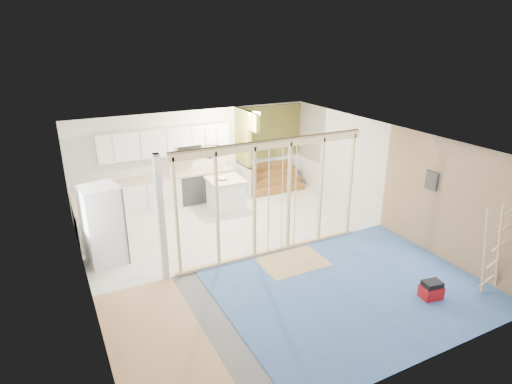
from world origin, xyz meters
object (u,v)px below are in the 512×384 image
ladder (494,249)px  island (226,195)px  toolbox (431,290)px  fridge (103,225)px

ladder → island: bearing=110.1°
toolbox → fridge: bearing=150.8°
island → toolbox: (1.72, -5.57, -0.28)m
ladder → fridge: bearing=139.0°
island → ladder: (2.79, -5.90, 0.48)m
toolbox → ladder: (1.08, -0.33, 0.76)m
island → ladder: bearing=-63.2°
island → toolbox: size_ratio=2.30×
fridge → toolbox: fridge is taller
ladder → toolbox: bearing=157.7°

